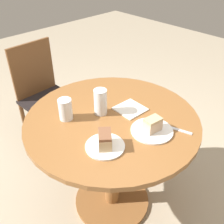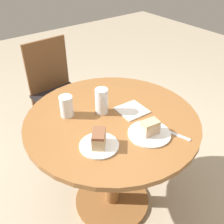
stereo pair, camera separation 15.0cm
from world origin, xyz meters
name	(u,v)px [view 1 (the left image)]	position (x,y,z in m)	size (l,w,h in m)	color
ground_plane	(112,200)	(0.00, 0.00, 0.00)	(8.00, 8.00, 0.00)	tan
table	(112,143)	(0.00, 0.00, 0.57)	(1.02, 1.02, 0.77)	brown
chair	(46,95)	(0.10, 0.95, 0.46)	(0.45, 0.50, 0.91)	brown
plate_near	(152,131)	(0.07, -0.24, 0.77)	(0.23, 0.23, 0.01)	white
plate_far	(105,146)	(-0.20, -0.16, 0.77)	(0.20, 0.20, 0.01)	white
cake_slice_near	(153,124)	(0.07, -0.24, 0.82)	(0.10, 0.07, 0.08)	beige
cake_slice_far	(105,139)	(-0.20, -0.16, 0.82)	(0.11, 0.12, 0.08)	tan
glass_lemonade	(101,103)	(-0.01, 0.08, 0.84)	(0.08, 0.08, 0.16)	beige
glass_water	(66,110)	(-0.19, 0.18, 0.82)	(0.08, 0.08, 0.13)	silver
napkin_stack	(130,109)	(0.14, -0.02, 0.77)	(0.17, 0.17, 0.01)	silver
fork	(177,129)	(0.18, -0.33, 0.77)	(0.07, 0.16, 0.00)	silver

